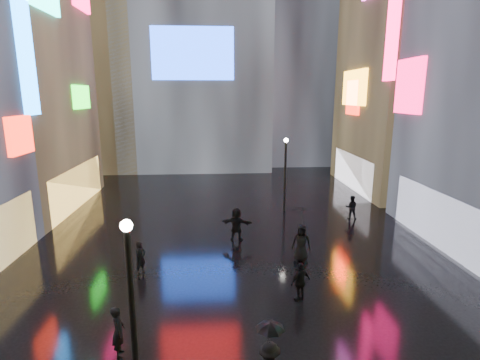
{
  "coord_description": "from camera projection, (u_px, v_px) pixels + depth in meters",
  "views": [
    {
      "loc": [
        -0.87,
        -1.44,
        8.07
      ],
      "look_at": [
        0.0,
        12.0,
        5.0
      ],
      "focal_mm": 28.0,
      "sensor_mm": 36.0,
      "label": 1
    }
  ],
  "objects": [
    {
      "name": "pedestrian_4",
      "position": [
        301.0,
        243.0,
        18.42
      ],
      "size": [
        1.04,
        0.81,
        1.89
      ],
      "primitive_type": "imported",
      "rotation": [
        0.0,
        0.0,
        -0.24
      ],
      "color": "black",
      "rests_on": "ground"
    },
    {
      "name": "pedestrian_7",
      "position": [
        351.0,
        207.0,
        24.77
      ],
      "size": [
        0.91,
        0.79,
        1.59
      ],
      "primitive_type": "imported",
      "rotation": [
        0.0,
        0.0,
        2.86
      ],
      "color": "black",
      "rests_on": "ground"
    },
    {
      "name": "lamp_far",
      "position": [
        285.0,
        170.0,
        25.99
      ],
      "size": [
        0.3,
        0.3,
        5.2
      ],
      "color": "black",
      "rests_on": "ground"
    },
    {
      "name": "ground",
      "position": [
        231.0,
        231.0,
        22.71
      ],
      "size": [
        140.0,
        140.0,
        0.0
      ],
      "primitive_type": "plane",
      "color": "black",
      "rests_on": "ground"
    },
    {
      "name": "building_right_far",
      "position": [
        422.0,
        20.0,
        30.34
      ],
      "size": [
        10.28,
        12.0,
        28.0
      ],
      "color": "black",
      "rests_on": "ground"
    },
    {
      "name": "pedestrian_8",
      "position": [
        118.0,
        331.0,
        11.7
      ],
      "size": [
        0.51,
        0.68,
        1.69
      ],
      "primitive_type": "imported",
      "rotation": [
        0.0,
        0.0,
        1.76
      ],
      "color": "black",
      "rests_on": "ground"
    },
    {
      "name": "tower_flank_right",
      "position": [
        297.0,
        19.0,
        44.79
      ],
      "size": [
        12.0,
        12.0,
        34.0
      ],
      "primitive_type": "cube",
      "color": "black",
      "rests_on": "ground"
    },
    {
      "name": "pedestrian_3",
      "position": [
        300.0,
        282.0,
        14.87
      ],
      "size": [
        1.02,
        0.8,
        1.62
      ],
      "primitive_type": "imported",
      "rotation": [
        0.0,
        0.0,
        3.63
      ],
      "color": "black",
      "rests_on": "ground"
    },
    {
      "name": "pedestrian_6",
      "position": [
        140.0,
        258.0,
        17.16
      ],
      "size": [
        0.63,
        0.67,
        1.53
      ],
      "primitive_type": "imported",
      "rotation": [
        0.0,
        0.0,
        0.93
      ],
      "color": "black",
      "rests_on": "ground"
    },
    {
      "name": "tower_flank_left",
      "position": [
        93.0,
        48.0,
        40.34
      ],
      "size": [
        10.0,
        10.0,
        26.0
      ],
      "primitive_type": "cube",
      "color": "black",
      "rests_on": "ground"
    },
    {
      "name": "umbrella_1",
      "position": [
        270.0,
        333.0,
        9.81
      ],
      "size": [
        1.05,
        1.05,
        0.65
      ],
      "primitive_type": "imported",
      "rotation": [
        0.0,
        0.0,
        5.57
      ],
      "color": "black",
      "rests_on": "pedestrian_2"
    },
    {
      "name": "lamp_near",
      "position": [
        132.0,
        306.0,
        9.31
      ],
      "size": [
        0.3,
        0.3,
        5.2
      ],
      "color": "black",
      "rests_on": "ground"
    },
    {
      "name": "pedestrian_5",
      "position": [
        237.0,
        224.0,
        21.03
      ],
      "size": [
        1.86,
        0.99,
        1.91
      ],
      "primitive_type": "imported",
      "rotation": [
        0.0,
        0.0,
        2.89
      ],
      "color": "black",
      "rests_on": "ground"
    },
    {
      "name": "umbrella_2",
      "position": [
        302.0,
        216.0,
        18.1
      ],
      "size": [
        1.23,
        1.25,
        0.91
      ],
      "primitive_type": "imported",
      "rotation": [
        0.0,
        0.0,
        2.87
      ],
      "color": "black",
      "rests_on": "pedestrian_4"
    }
  ]
}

